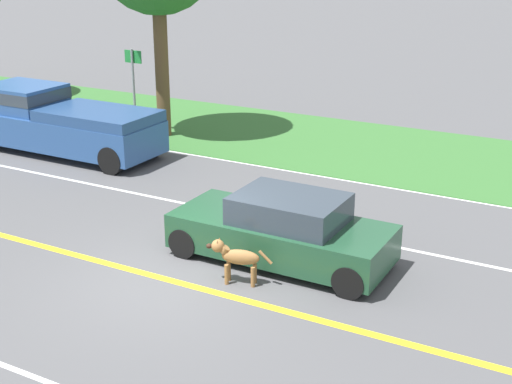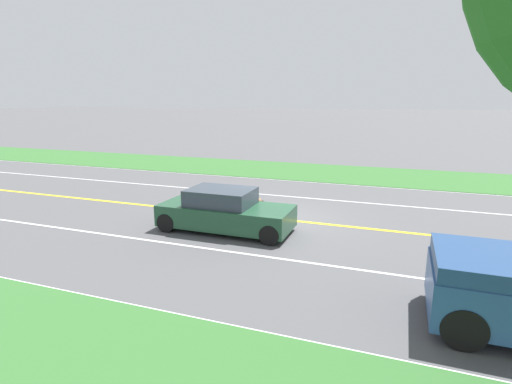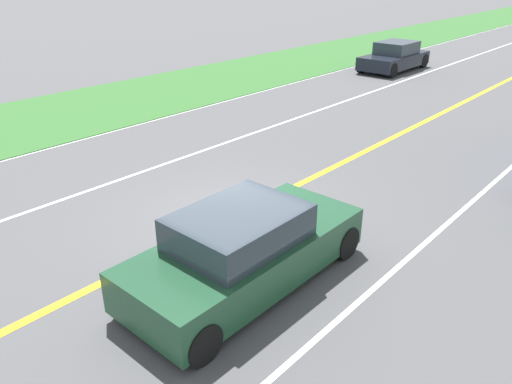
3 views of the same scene
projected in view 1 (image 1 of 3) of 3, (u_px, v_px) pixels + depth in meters
The scene contains 10 objects.
ground_plane at pixel (171, 281), 13.28m from camera, with size 400.00×400.00×0.00m, color #4C4C4F.
centre_divider_line at pixel (171, 280), 13.27m from camera, with size 0.18×160.00×0.01m, color yellow.
lane_edge_line_right at pixel (323, 176), 19.04m from camera, with size 0.14×160.00×0.01m, color white.
lane_dash_same_dir at pixel (261, 219), 16.16m from camera, with size 0.10×160.00×0.01m, color white.
lane_dash_oncoming at pixel (32, 376), 10.39m from camera, with size 0.10×160.00×0.01m, color white.
grass_verge_right at pixel (363, 148), 21.51m from camera, with size 6.00×160.00×0.03m, color #33662D.
ego_car at pixel (283, 230), 13.89m from camera, with size 1.81×4.32×1.39m.
dog at pixel (235, 256), 13.01m from camera, with size 0.48×1.22×0.86m.
pickup_truck at pixel (60, 121), 20.85m from camera, with size 2.05×5.77×1.89m.
street_sign at pixel (134, 81), 22.78m from camera, with size 0.11×0.64×2.71m.
Camera 1 is at (-9.68, -7.15, 6.05)m, focal length 50.00 mm.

